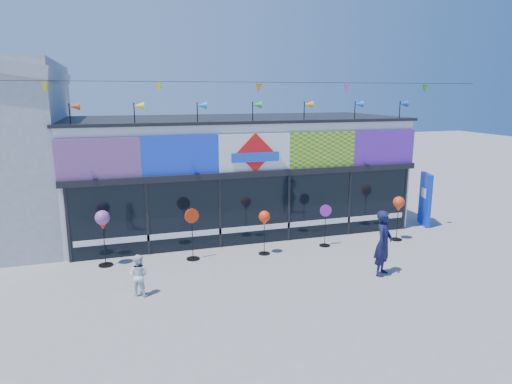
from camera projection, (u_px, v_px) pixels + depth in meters
name	position (u px, v px, depth m)	size (l,w,h in m)	color
ground	(292.00, 283.00, 12.22)	(80.00, 80.00, 0.00)	gray
kite_shop	(235.00, 172.00, 17.33)	(16.00, 5.70, 5.31)	silver
blue_sign	(425.00, 199.00, 17.40)	(0.47, 1.00, 2.01)	#0D35C6
spinner_0	(103.00, 222.00, 13.16)	(0.42, 0.42, 1.68)	black
spinner_1	(192.00, 233.00, 13.77)	(0.45, 0.41, 1.60)	black
spinner_2	(264.00, 220.00, 14.17)	(0.36, 0.36, 1.41)	black
spinner_3	(325.00, 224.00, 15.01)	(0.40, 0.36, 1.41)	black
spinner_4	(399.00, 205.00, 15.53)	(0.39, 0.39, 1.54)	black
adult_man	(383.00, 243.00, 12.60)	(0.67, 0.44, 1.84)	#111337
child	(139.00, 275.00, 11.38)	(0.52, 0.30, 1.07)	white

